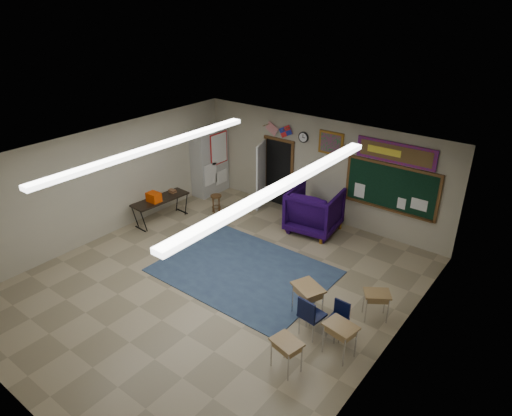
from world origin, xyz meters
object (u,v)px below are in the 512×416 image
Objects in this scene: wingback_armchair at (314,210)px; wooden_stool at (216,204)px; folding_table at (161,209)px; student_desk_front_left at (307,300)px; student_desk_front_right at (376,304)px.

wooden_stool is (-2.91, -0.88, -0.32)m from wingback_armchair.
folding_table is at bearing -124.03° from wooden_stool.
wooden_stool is at bearing 176.37° from student_desk_front_left.
wingback_armchair is at bearing 105.82° from student_desk_front_right.
wingback_armchair is 1.76× the size of student_desk_front_left.
student_desk_front_right is 1.13× the size of wooden_stool.
folding_table reaches higher than wooden_stool.
student_desk_front_left is 0.44× the size of folding_table.
student_desk_front_right is at bearing -15.53° from wooden_stool.
student_desk_front_left is at bearing -6.86° from folding_table.
student_desk_front_left is 5.83m from folding_table.
wingback_armchair is 3.95m from student_desk_front_right.
folding_table is at bearing 22.83° from wingback_armchair.
wooden_stool is at bearing 60.09° from folding_table.
folding_table reaches higher than student_desk_front_right.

